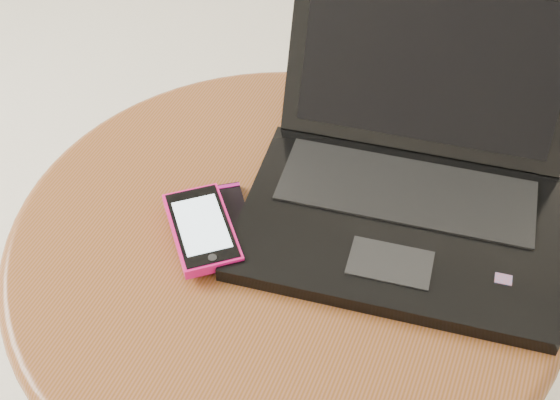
% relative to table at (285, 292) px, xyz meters
% --- Properties ---
extents(table, '(0.65, 0.65, 0.51)m').
position_rel_table_xyz_m(table, '(0.00, 0.00, 0.00)').
color(table, '#58291A').
rests_on(table, ground).
extents(laptop, '(0.39, 0.37, 0.22)m').
position_rel_table_xyz_m(laptop, '(0.11, 0.10, 0.15)').
color(laptop, black).
rests_on(laptop, table).
extents(phone_black, '(0.10, 0.11, 0.01)m').
position_rel_table_xyz_m(phone_black, '(-0.07, -0.01, 0.11)').
color(phone_black, black).
rests_on(phone_black, table).
extents(phone_pink, '(0.13, 0.14, 0.01)m').
position_rel_table_xyz_m(phone_pink, '(-0.08, -0.04, 0.13)').
color(phone_pink, '#DC106A').
rests_on(phone_pink, phone_black).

